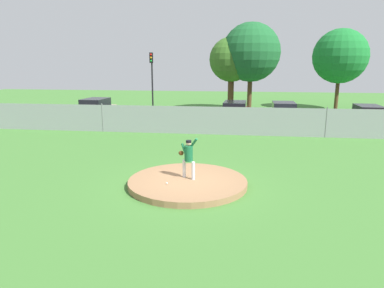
% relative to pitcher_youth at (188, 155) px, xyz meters
% --- Properties ---
extents(ground_plane, '(80.00, 80.00, 0.00)m').
position_rel_pitcher_youth_xyz_m(ground_plane, '(-0.01, 5.83, -1.16)').
color(ground_plane, '#427A33').
extents(asphalt_strip, '(44.00, 7.00, 0.01)m').
position_rel_pitcher_youth_xyz_m(asphalt_strip, '(-0.01, 14.33, -1.15)').
color(asphalt_strip, '#2B2B2D').
rests_on(asphalt_strip, ground_plane).
extents(pitchers_mound, '(4.57, 4.57, 0.23)m').
position_rel_pitcher_youth_xyz_m(pitchers_mound, '(-0.01, -0.17, -1.04)').
color(pitchers_mound, '#99704C').
rests_on(pitchers_mound, ground_plane).
extents(pitcher_youth, '(0.77, 0.37, 1.62)m').
position_rel_pitcher_youth_xyz_m(pitcher_youth, '(0.00, 0.00, 0.00)').
color(pitcher_youth, silver).
rests_on(pitcher_youth, pitchers_mound).
extents(baseball, '(0.07, 0.07, 0.07)m').
position_rel_pitcher_youth_xyz_m(baseball, '(-0.69, -0.79, -0.89)').
color(baseball, white).
rests_on(baseball, pitchers_mound).
extents(chainlink_fence, '(36.78, 0.07, 1.94)m').
position_rel_pitcher_youth_xyz_m(chainlink_fence, '(-0.01, 9.83, -0.24)').
color(chainlink_fence, gray).
rests_on(chainlink_fence, ground_plane).
extents(parked_car_champagne, '(2.10, 4.53, 1.75)m').
position_rel_pitcher_youth_xyz_m(parked_car_champagne, '(-9.89, 14.76, -0.33)').
color(parked_car_champagne, tan).
rests_on(parked_car_champagne, ground_plane).
extents(parked_car_white, '(1.87, 4.04, 1.76)m').
position_rel_pitcher_youth_xyz_m(parked_car_white, '(5.19, 13.95, -0.33)').
color(parked_car_white, silver).
rests_on(parked_car_white, ground_plane).
extents(parked_car_burgundy, '(2.04, 4.85, 1.70)m').
position_rel_pitcher_youth_xyz_m(parked_car_burgundy, '(1.56, 14.41, -0.34)').
color(parked_car_burgundy, maroon).
rests_on(parked_car_burgundy, ground_plane).
extents(parked_car_red, '(2.01, 4.78, 1.55)m').
position_rel_pitcher_youth_xyz_m(parked_car_red, '(11.39, 14.48, -0.40)').
color(parked_car_red, '#A81919').
rests_on(parked_car_red, ground_plane).
extents(traffic_cone_orange, '(0.40, 0.40, 0.55)m').
position_rel_pitcher_youth_xyz_m(traffic_cone_orange, '(-0.04, 13.97, -0.90)').
color(traffic_cone_orange, orange).
rests_on(traffic_cone_orange, asphalt_strip).
extents(traffic_light_near, '(0.28, 0.46, 5.51)m').
position_rel_pitcher_youth_xyz_m(traffic_light_near, '(-6.00, 18.55, 2.56)').
color(traffic_light_near, black).
rests_on(traffic_light_near, ground_plane).
extents(tree_leaning_west, '(4.23, 4.23, 7.05)m').
position_rel_pitcher_youth_xyz_m(tree_leaning_west, '(1.03, 21.67, 3.73)').
color(tree_leaning_west, '#4C331E').
rests_on(tree_leaning_west, ground_plane).
extents(tree_slender_far, '(5.51, 5.51, 8.34)m').
position_rel_pitcher_youth_xyz_m(tree_slender_far, '(2.84, 21.65, 4.41)').
color(tree_slender_far, '#4C331E').
rests_on(tree_slender_far, ground_plane).
extents(tree_broad_left, '(5.28, 5.28, 7.89)m').
position_rel_pitcher_youth_xyz_m(tree_broad_left, '(11.54, 24.04, 4.08)').
color(tree_broad_left, '#4C331E').
rests_on(tree_broad_left, ground_plane).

